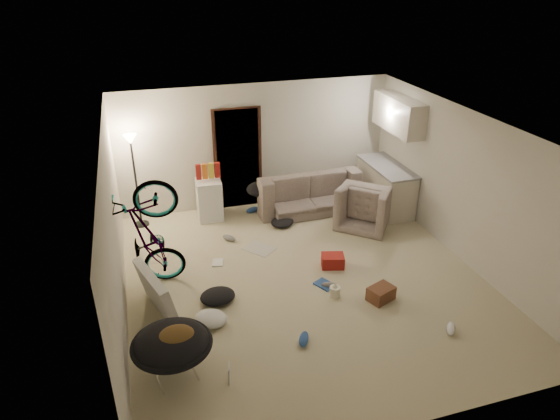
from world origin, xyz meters
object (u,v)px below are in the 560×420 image
object	(u,v)px
sofa	(306,194)
drink_case_b	(333,261)
floor_lamp	(133,161)
saucer_chair	(173,350)
kitchen_counter	(385,188)
juicer	(335,291)
bicycle	(152,258)
armchair	(367,208)
drink_case_a	(381,294)
mini_fridge	(209,200)
tv_box	(157,293)

from	to	relation	value
sofa	drink_case_b	xyz separation A→B (m)	(-0.31, -2.23, -0.20)
floor_lamp	saucer_chair	size ratio (longest dim) A/B	1.87
kitchen_counter	juicer	xyz separation A→B (m)	(-2.15, -2.56, -0.34)
drink_case_b	juicer	world-z (taller)	juicer
bicycle	sofa	bearing A→B (deg)	-51.08
kitchen_counter	bicycle	bearing A→B (deg)	-162.62
saucer_chair	juicer	distance (m)	2.69
kitchen_counter	armchair	size ratio (longest dim) A/B	1.57
floor_lamp	bicycle	size ratio (longest dim) A/B	0.96
sofa	saucer_chair	xyz separation A→B (m)	(-3.09, -3.96, 0.10)
saucer_chair	sofa	bearing A→B (deg)	52.06
sofa	armchair	bearing A→B (deg)	131.73
armchair	drink_case_a	bearing A→B (deg)	111.28
floor_lamp	armchair	size ratio (longest dim) A/B	1.89
kitchen_counter	mini_fridge	xyz separation A→B (m)	(-3.51, 0.55, -0.04)
drink_case_b	juicer	xyz separation A→B (m)	(-0.28, -0.78, -0.01)
mini_fridge	armchair	bearing A→B (deg)	-18.40
kitchen_counter	sofa	world-z (taller)	kitchen_counter
armchair	tv_box	size ratio (longest dim) A/B	0.90
floor_lamp	saucer_chair	distance (m)	4.26
bicycle	drink_case_b	size ratio (longest dim) A/B	5.13
drink_case_b	armchair	bearing A→B (deg)	61.69
tv_box	drink_case_b	world-z (taller)	tv_box
kitchen_counter	drink_case_b	bearing A→B (deg)	-136.22
bicycle	drink_case_b	bearing A→B (deg)	-88.40
saucer_chair	tv_box	xyz separation A→B (m)	(-0.09, 1.30, -0.06)
kitchen_counter	saucer_chair	distance (m)	5.82
mini_fridge	drink_case_b	bearing A→B (deg)	-52.83
armchair	sofa	bearing A→B (deg)	-4.68
sofa	saucer_chair	size ratio (longest dim) A/B	2.15
saucer_chair	drink_case_a	size ratio (longest dim) A/B	2.56
armchair	drink_case_a	xyz separation A→B (m)	(-0.88, -2.33, -0.20)
mini_fridge	drink_case_b	size ratio (longest dim) A/B	2.18
floor_lamp	tv_box	distance (m)	3.02
tv_box	drink_case_a	bearing A→B (deg)	-28.76
floor_lamp	saucer_chair	world-z (taller)	floor_lamp
sofa	armchair	world-z (taller)	armchair
drink_case_b	saucer_chair	bearing A→B (deg)	-132.52
kitchen_counter	floor_lamp	bearing A→B (deg)	172.34
sofa	tv_box	size ratio (longest dim) A/B	1.97
armchair	saucer_chair	world-z (taller)	saucer_chair
bicycle	floor_lamp	bearing A→B (deg)	10.34
armchair	drink_case_a	size ratio (longest dim) A/B	2.53
floor_lamp	saucer_chair	xyz separation A→B (m)	(0.19, -4.16, -0.90)
bicycle	saucer_chair	size ratio (longest dim) A/B	1.94
sofa	tv_box	bearing A→B (deg)	38.29
armchair	bicycle	size ratio (longest dim) A/B	0.51
armchair	bicycle	bearing A→B (deg)	55.23
saucer_chair	floor_lamp	bearing A→B (deg)	92.64
saucer_chair	drink_case_b	bearing A→B (deg)	31.86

